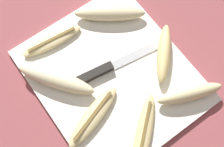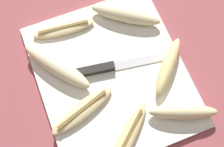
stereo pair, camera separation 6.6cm
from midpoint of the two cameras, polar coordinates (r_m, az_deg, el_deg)
ground_plane at (r=0.78m, az=2.41°, el=-0.85°), size 4.00×4.00×0.00m
cutting_board at (r=0.77m, az=2.43°, el=-0.70°), size 0.41×0.36×0.01m
knife at (r=0.76m, az=0.05°, el=0.53°), size 0.06×0.24×0.02m
banana_pale_long at (r=0.76m, az=-7.63°, el=1.04°), size 0.18×0.15×0.04m
banana_spotted_left at (r=0.72m, az=5.10°, el=-12.80°), size 0.16×0.18×0.02m
banana_cream_curved at (r=0.82m, az=4.85°, el=10.44°), size 0.14×0.17×0.04m
banana_golden_short at (r=0.77m, az=12.63°, el=1.08°), size 0.14×0.13×0.04m
banana_mellow_near at (r=0.73m, az=-2.87°, el=-7.08°), size 0.09×0.18×0.02m
banana_soft_right at (r=0.75m, az=15.35°, el=-7.10°), size 0.09×0.16×0.04m
banana_ripe_center at (r=0.81m, az=-6.56°, el=7.91°), size 0.06×0.16×0.02m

